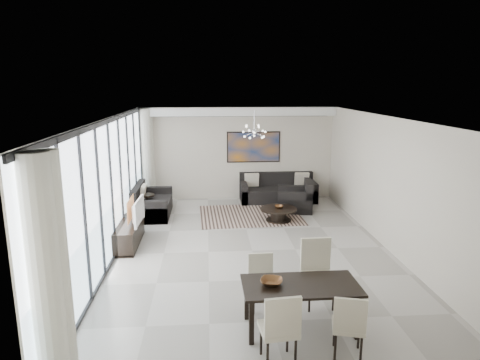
{
  "coord_description": "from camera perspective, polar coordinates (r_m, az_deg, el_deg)",
  "views": [
    {
      "loc": [
        -0.94,
        -8.78,
        3.57
      ],
      "look_at": [
        -0.15,
        1.56,
        1.25
      ],
      "focal_mm": 32.0,
      "sensor_mm": 36.0,
      "label": 1
    }
  ],
  "objects": [
    {
      "name": "rug",
      "position": [
        11.98,
        1.36,
        -4.69
      ],
      "size": [
        2.86,
        2.24,
        0.01
      ],
      "primitive_type": "cube",
      "rotation": [
        0.0,
        0.0,
        0.04
      ],
      "color": "black",
      "rests_on": "floor"
    },
    {
      "name": "armchair",
      "position": [
        12.51,
        7.48,
        -2.67
      ],
      "size": [
        1.13,
        1.17,
        0.86
      ],
      "color": "black",
      "rests_on": "floor"
    },
    {
      "name": "room_shell",
      "position": [
        9.14,
        4.57,
        -0.84
      ],
      "size": [
        6.0,
        9.0,
        2.9
      ],
      "color": "#A8A39B",
      "rests_on": "ground"
    },
    {
      "name": "television",
      "position": [
        9.91,
        -13.87,
        -4.08
      ],
      "size": [
        0.17,
        0.96,
        0.55
      ],
      "primitive_type": "imported",
      "rotation": [
        0.0,
        0.0,
        1.53
      ],
      "color": "gray",
      "rests_on": "tv_console"
    },
    {
      "name": "bowl_dining",
      "position": [
        6.44,
        4.22,
        -13.38
      ],
      "size": [
        0.39,
        0.39,
        0.08
      ],
      "primitive_type": "imported",
      "rotation": [
        0.0,
        0.0,
        -0.25
      ],
      "color": "brown",
      "rests_on": "dining_table"
    },
    {
      "name": "painting",
      "position": [
        13.47,
        1.82,
        4.41
      ],
      "size": [
        1.68,
        0.04,
        0.98
      ],
      "primitive_type": "cube",
      "color": "#AE6318",
      "rests_on": "room_shell"
    },
    {
      "name": "dining_table",
      "position": [
        6.54,
        8.08,
        -14.29
      ],
      "size": [
        1.72,
        0.87,
        0.71
      ],
      "color": "black",
      "rests_on": "floor"
    },
    {
      "name": "dining_chair_se",
      "position": [
        6.07,
        14.34,
        -17.95
      ],
      "size": [
        0.51,
        0.51,
        0.91
      ],
      "color": "beige",
      "rests_on": "floor"
    },
    {
      "name": "tv_console",
      "position": [
        10.11,
        -14.59,
        -6.94
      ],
      "size": [
        0.46,
        1.64,
        0.51
      ],
      "primitive_type": "cube",
      "color": "black",
      "rests_on": "floor"
    },
    {
      "name": "loveseat",
      "position": [
        12.17,
        -11.83,
        -3.29
      ],
      "size": [
        0.97,
        1.73,
        0.86
      ],
      "color": "black",
      "rests_on": "floor"
    },
    {
      "name": "dining_chair_sw",
      "position": [
        5.75,
        5.41,
        -18.72
      ],
      "size": [
        0.51,
        0.51,
        1.02
      ],
      "color": "beige",
      "rests_on": "floor"
    },
    {
      "name": "sofa_main",
      "position": [
        13.44,
        5.04,
        -1.57
      ],
      "size": [
        2.34,
        0.96,
        0.85
      ],
      "color": "black",
      "rests_on": "floor"
    },
    {
      "name": "side_table",
      "position": [
        12.21,
        -12.28,
        -2.75
      ],
      "size": [
        0.42,
        0.42,
        0.58
      ],
      "color": "black",
      "rests_on": "floor"
    },
    {
      "name": "dining_chair_nw",
      "position": [
        7.14,
        2.86,
        -12.81
      ],
      "size": [
        0.42,
        0.42,
        0.88
      ],
      "color": "beige",
      "rests_on": "floor"
    },
    {
      "name": "coffee_table",
      "position": [
        11.51,
        5.16,
        -4.49
      ],
      "size": [
        0.97,
        0.97,
        0.34
      ],
      "color": "black",
      "rests_on": "floor"
    },
    {
      "name": "window_wall",
      "position": [
        9.23,
        -16.22,
        -1.06
      ],
      "size": [
        0.37,
        8.95,
        2.9
      ],
      "color": "silver",
      "rests_on": "floor"
    },
    {
      "name": "soffit",
      "position": [
        13.14,
        -0.26,
        9.12
      ],
      "size": [
        5.98,
        0.4,
        0.26
      ],
      "primitive_type": "cube",
      "color": "white",
      "rests_on": "room_shell"
    },
    {
      "name": "chandelier",
      "position": [
        11.42,
        1.91,
        6.47
      ],
      "size": [
        0.66,
        0.66,
        0.71
      ],
      "color": "silver",
      "rests_on": "room_shell"
    },
    {
      "name": "dining_chair_ne",
      "position": [
        7.31,
        10.24,
        -11.31
      ],
      "size": [
        0.52,
        0.52,
        1.1
      ],
      "color": "beige",
      "rests_on": "floor"
    },
    {
      "name": "bowl_coffee",
      "position": [
        11.48,
        5.2,
        -3.59
      ],
      "size": [
        0.25,
        0.25,
        0.07
      ],
      "primitive_type": "imported",
      "rotation": [
        0.0,
        0.0,
        0.1
      ],
      "color": "brown",
      "rests_on": "coffee_table"
    }
  ]
}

